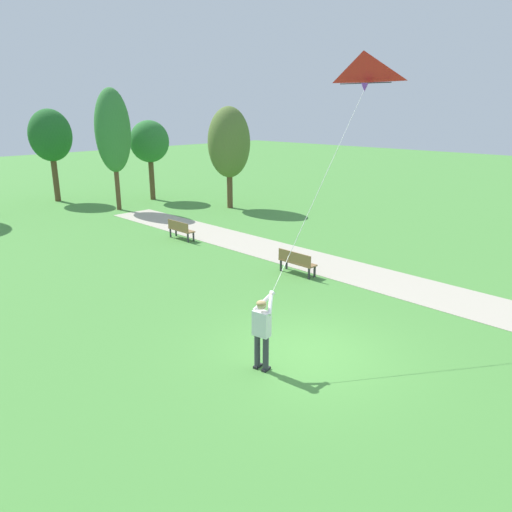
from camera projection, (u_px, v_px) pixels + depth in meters
name	position (u px, v px, depth m)	size (l,w,h in m)	color
ground_plane	(309.00, 353.00, 11.96)	(120.00, 120.00, 0.00)	#4C8E3D
walkway_path	(368.00, 276.00, 17.42)	(2.40, 32.00, 0.02)	#B7AD99
person_kite_flyer	(262.00, 328.00, 10.93)	(0.62, 0.52, 1.83)	#232328
flying_kite	(362.00, 72.00, 12.80)	(4.50, 1.62, 5.51)	red
park_bench_near_walkway	(296.00, 261.00, 17.49)	(0.46, 1.50, 0.88)	olive
park_bench_far_walkway	(180.00, 229.00, 22.20)	(0.46, 1.50, 0.88)	olive
tree_treeline_center	(229.00, 143.00, 28.42)	(2.62, 2.40, 5.98)	brown
tree_treeline_right	(50.00, 136.00, 30.47)	(2.66, 2.54, 5.84)	brown
tree_behind_path	(113.00, 131.00, 27.65)	(2.03, 2.01, 6.99)	brown
tree_horizon_far	(150.00, 142.00, 31.17)	(2.61, 2.31, 5.13)	brown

